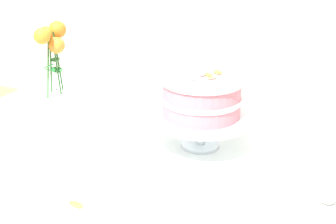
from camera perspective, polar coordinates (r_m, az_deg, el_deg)
The scene contains 7 objects.
dining_table at distance 1.31m, azimuth -2.88°, elevation -9.00°, with size 1.40×1.00×0.74m.
linen_napkin at distance 1.31m, azimuth 4.04°, elevation -4.33°, with size 0.32×0.32×0.00m, color white.
cake_stand at distance 1.28m, azimuth 4.14°, elevation -1.05°, with size 0.29×0.29×0.10m.
layer_cake at distance 1.25m, azimuth 4.23°, elevation 2.10°, with size 0.22×0.22×0.12m.
flower_vase at distance 1.44m, azimuth -13.81°, elevation 3.66°, with size 0.11×0.13×0.33m.
fallen_rose at distance 1.11m, azimuth 19.45°, elevation -9.78°, with size 0.12×0.12×0.05m.
loose_petal_1 at distance 1.07m, azimuth -11.42°, elevation -11.23°, with size 0.04×0.02×0.01m, color yellow.
Camera 1 is at (0.55, -1.00, 1.32)m, focal length 48.81 mm.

